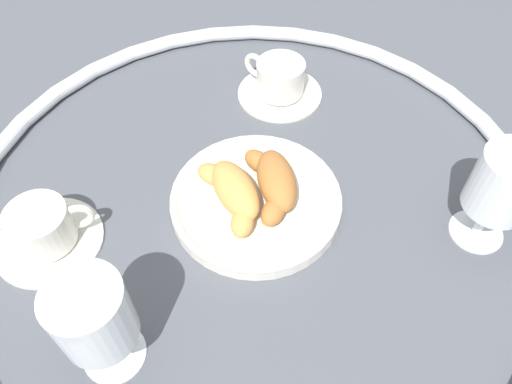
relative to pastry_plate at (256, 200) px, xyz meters
name	(u,v)px	position (x,y,z in m)	size (l,w,h in m)	color
ground_plane	(252,202)	(0.01, 0.01, -0.01)	(2.20, 2.20, 0.00)	#4C4F56
table_chrome_rim	(252,197)	(0.01, 0.01, 0.00)	(0.78, 0.78, 0.02)	silver
pastry_plate	(256,200)	(0.00, 0.00, 0.00)	(0.23, 0.23, 0.02)	silver
croissant_large	(274,181)	(0.01, -0.02, 0.03)	(0.13, 0.10, 0.04)	#AD6B33
croissant_small	(233,191)	(-0.01, 0.03, 0.03)	(0.12, 0.11, 0.04)	#D6994C
coffee_cup_near	(277,81)	(0.23, 0.01, 0.01)	(0.14, 0.14, 0.06)	silver
coffee_cup_far	(44,230)	(-0.11, 0.24, 0.01)	(0.14, 0.14, 0.06)	silver
juice_glass_left	(94,319)	(-0.23, 0.11, 0.08)	(0.08, 0.08, 0.14)	white
juice_glass_right	(504,186)	(0.01, -0.29, 0.08)	(0.08, 0.08, 0.14)	white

